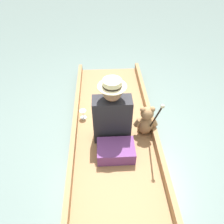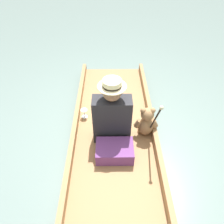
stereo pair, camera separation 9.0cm
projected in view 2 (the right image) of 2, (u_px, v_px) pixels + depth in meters
ground_plane at (114, 134)px, 3.15m from camera, size 16.00×16.00×0.00m
punt_boat at (114, 130)px, 3.10m from camera, size 1.14×3.17×0.23m
seat_cushion at (115, 151)px, 2.67m from camera, size 0.46×0.32×0.17m
seated_person at (112, 115)px, 2.78m from camera, size 0.48×0.74×0.91m
teddy_bear at (146, 122)px, 2.85m from camera, size 0.33×0.19×0.47m
wine_glass at (84, 112)px, 3.18m from camera, size 0.10×0.10×0.14m
walking_cane at (155, 119)px, 2.53m from camera, size 0.04×0.43×0.82m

